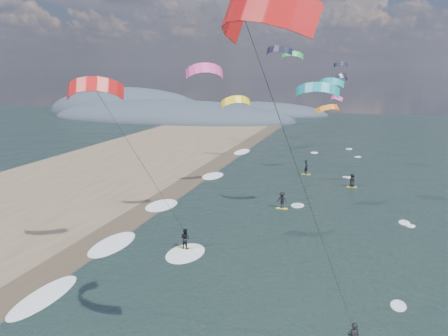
# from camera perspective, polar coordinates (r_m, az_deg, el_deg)

# --- Properties ---
(wet_sand_strip) EXTENTS (3.00, 240.00, 0.00)m
(wet_sand_strip) POSITION_cam_1_polar(r_m,az_deg,el_deg) (35.74, -18.48, -10.71)
(wet_sand_strip) COLOR #382D23
(wet_sand_strip) RESTS_ON ground
(coastal_hills) EXTENTS (80.00, 41.00, 15.00)m
(coastal_hills) POSITION_cam_1_polar(r_m,az_deg,el_deg) (136.03, -6.89, 5.89)
(coastal_hills) COLOR #3D4756
(coastal_hills) RESTS_ON ground
(kitesurfer_near_a) EXTENTS (7.69, 9.30, 16.00)m
(kitesurfer_near_a) POSITION_cam_1_polar(r_m,az_deg,el_deg) (17.15, 5.47, 7.57)
(kitesurfer_near_a) COLOR yellow
(kitesurfer_near_a) RESTS_ON ground
(kitesurfer_near_b) EXTENTS (6.92, 8.59, 13.25)m
(kitesurfer_near_b) POSITION_cam_1_polar(r_m,az_deg,el_deg) (32.30, -11.03, 2.52)
(kitesurfer_near_b) COLOR yellow
(kitesurfer_near_b) RESTS_ON ground
(far_kitesurfers) EXTENTS (7.23, 16.72, 1.82)m
(far_kitesurfers) POSITION_cam_1_polar(r_m,az_deg,el_deg) (53.77, 9.69, -1.91)
(far_kitesurfers) COLOR yellow
(far_kitesurfers) RESTS_ON ground
(bg_kite_field) EXTENTS (12.12, 76.45, 9.62)m
(bg_kite_field) POSITION_cam_1_polar(r_m,az_deg,el_deg) (70.92, 9.90, 10.08)
(bg_kite_field) COLOR #D83F8C
(bg_kite_field) RESTS_ON ground
(shoreline_surf) EXTENTS (2.40, 79.40, 0.11)m
(shoreline_surf) POSITION_cam_1_polar(r_m,az_deg,el_deg) (38.90, -13.05, -8.57)
(shoreline_surf) COLOR white
(shoreline_surf) RESTS_ON ground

